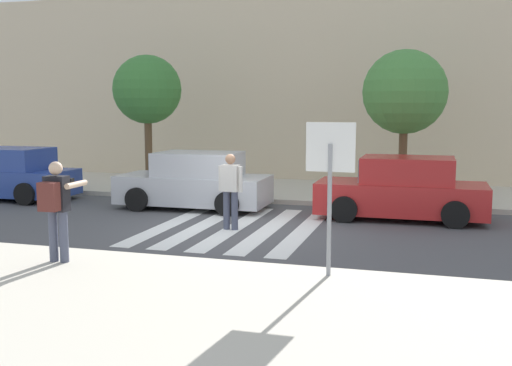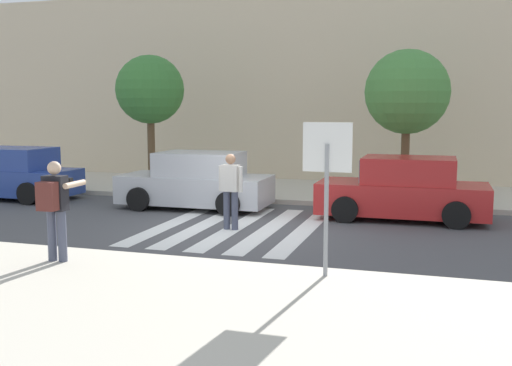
{
  "view_description": "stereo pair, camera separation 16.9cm",
  "coord_description": "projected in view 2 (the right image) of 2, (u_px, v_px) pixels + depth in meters",
  "views": [
    {
      "loc": [
        4.29,
        -12.78,
        2.79
      ],
      "look_at": [
        0.6,
        -0.2,
        1.1
      ],
      "focal_mm": 42.0,
      "sensor_mm": 36.0,
      "label": 1
    },
    {
      "loc": [
        4.45,
        -12.73,
        2.79
      ],
      "look_at": [
        0.6,
        -0.2,
        1.1
      ],
      "focal_mm": 42.0,
      "sensor_mm": 36.0,
      "label": 2
    }
  ],
  "objects": [
    {
      "name": "ground_plane",
      "position": [
        234.0,
        228.0,
        13.72
      ],
      "size": [
        120.0,
        120.0,
        0.0
      ],
      "primitive_type": "plane",
      "color": "#4C4C4F"
    },
    {
      "name": "sidewalk_near",
      "position": [
        78.0,
        315.0,
        7.83
      ],
      "size": [
        60.0,
        6.0,
        0.14
      ],
      "primitive_type": "cube",
      "color": "beige",
      "rests_on": "ground"
    },
    {
      "name": "photographer_with_backpack",
      "position": [
        55.0,
        202.0,
        10.14
      ],
      "size": [
        0.6,
        0.85,
        1.72
      ],
      "color": "#474C60",
      "rests_on": "sidewalk_near"
    },
    {
      "name": "parked_car_red",
      "position": [
        404.0,
        190.0,
        14.75
      ],
      "size": [
        4.1,
        1.92,
        1.55
      ],
      "color": "red",
      "rests_on": "ground"
    },
    {
      "name": "crosswalk_stripe_2",
      "position": [
        236.0,
        227.0,
        13.91
      ],
      "size": [
        0.44,
        5.2,
        0.01
      ],
      "primitive_type": "cube",
      "color": "silver",
      "rests_on": "ground"
    },
    {
      "name": "building_facade_far",
      "position": [
        322.0,
        88.0,
        23.14
      ],
      "size": [
        56.0,
        4.0,
        6.99
      ],
      "primitive_type": "cube",
      "color": "beige",
      "rests_on": "ground"
    },
    {
      "name": "street_tree_west",
      "position": [
        150.0,
        90.0,
        19.15
      ],
      "size": [
        2.19,
        2.19,
        4.27
      ],
      "color": "brown",
      "rests_on": "sidewalk_far"
    },
    {
      "name": "street_tree_center",
      "position": [
        407.0,
        92.0,
        16.99
      ],
      "size": [
        2.4,
        2.4,
        4.25
      ],
      "color": "brown",
      "rests_on": "sidewalk_far"
    },
    {
      "name": "stop_sign",
      "position": [
        327.0,
        165.0,
        9.19
      ],
      "size": [
        0.76,
        0.08,
        2.4
      ],
      "color": "gray",
      "rests_on": "sidewalk_near"
    },
    {
      "name": "pedestrian_crossing",
      "position": [
        231.0,
        187.0,
        13.49
      ],
      "size": [
        0.58,
        0.27,
        1.72
      ],
      "color": "#474C60",
      "rests_on": "ground"
    },
    {
      "name": "crosswalk_stripe_1",
      "position": [
        204.0,
        225.0,
        14.14
      ],
      "size": [
        0.44,
        5.2,
        0.01
      ],
      "primitive_type": "cube",
      "color": "silver",
      "rests_on": "ground"
    },
    {
      "name": "crosswalk_stripe_3",
      "position": [
        269.0,
        229.0,
        13.68
      ],
      "size": [
        0.44,
        5.2,
        0.01
      ],
      "primitive_type": "cube",
      "color": "silver",
      "rests_on": "ground"
    },
    {
      "name": "crosswalk_stripe_0",
      "position": [
        174.0,
        223.0,
        14.38
      ],
      "size": [
        0.44,
        5.2,
        0.01
      ],
      "primitive_type": "cube",
      "color": "silver",
      "rests_on": "ground"
    },
    {
      "name": "crosswalk_stripe_4",
      "position": [
        304.0,
        231.0,
        13.44
      ],
      "size": [
        0.44,
        5.2,
        0.01
      ],
      "primitive_type": "cube",
      "color": "silver",
      "rests_on": "ground"
    },
    {
      "name": "sidewalk_far",
      "position": [
        294.0,
        190.0,
        19.4
      ],
      "size": [
        60.0,
        4.8,
        0.14
      ],
      "primitive_type": "cube",
      "color": "beige",
      "rests_on": "ground"
    },
    {
      "name": "parked_car_silver",
      "position": [
        196.0,
        182.0,
        16.36
      ],
      "size": [
        4.1,
        1.92,
        1.55
      ],
      "color": "#B7BABF",
      "rests_on": "ground"
    },
    {
      "name": "parked_car_blue",
      "position": [
        12.0,
        175.0,
        18.12
      ],
      "size": [
        4.1,
        1.92,
        1.55
      ],
      "color": "#284293",
      "rests_on": "ground"
    }
  ]
}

